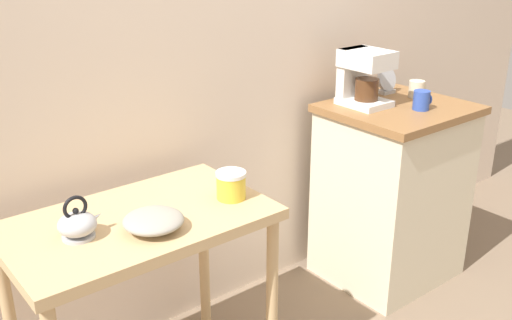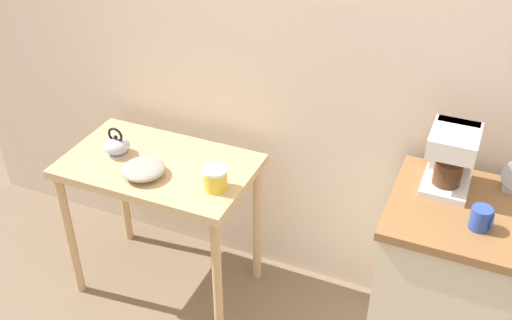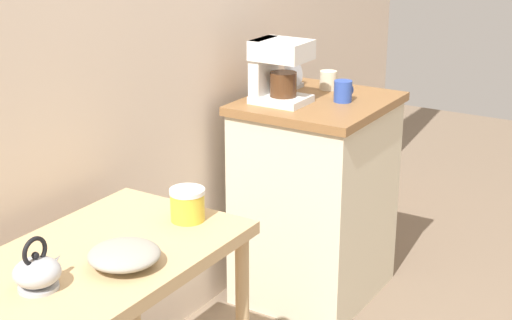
# 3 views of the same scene
# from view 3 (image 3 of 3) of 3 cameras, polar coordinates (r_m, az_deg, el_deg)

# --- Properties ---
(wooden_table) EXTENTS (0.89, 0.54, 0.77)m
(wooden_table) POSITION_cam_3_polar(r_m,az_deg,el_deg) (2.24, -11.77, -9.44)
(wooden_table) COLOR tan
(wooden_table) RESTS_ON ground_plane
(kitchen_counter) EXTENTS (0.64, 0.57, 0.90)m
(kitchen_counter) POSITION_cam_3_polar(r_m,az_deg,el_deg) (3.38, 4.43, -2.84)
(kitchen_counter) COLOR beige
(kitchen_counter) RESTS_ON ground_plane
(bowl_stoneware) EXTENTS (0.20, 0.20, 0.06)m
(bowl_stoneware) POSITION_cam_3_polar(r_m,az_deg,el_deg) (2.10, -9.77, -6.96)
(bowl_stoneware) COLOR #9E998C
(bowl_stoneware) RESTS_ON wooden_table
(teakettle) EXTENTS (0.15, 0.12, 0.14)m
(teakettle) POSITION_cam_3_polar(r_m,az_deg,el_deg) (2.04, -15.93, -8.00)
(teakettle) COLOR #B2B5BA
(teakettle) RESTS_ON wooden_table
(canister_enamel) EXTENTS (0.11, 0.11, 0.10)m
(canister_enamel) POSITION_cam_3_polar(r_m,az_deg,el_deg) (2.36, -5.12, -3.31)
(canister_enamel) COLOR gold
(canister_enamel) RESTS_ON wooden_table
(coffee_maker) EXTENTS (0.18, 0.22, 0.26)m
(coffee_maker) POSITION_cam_3_polar(r_m,az_deg,el_deg) (3.15, 1.55, 6.81)
(coffee_maker) COLOR white
(coffee_maker) RESTS_ON kitchen_counter
(mug_blue) EXTENTS (0.08, 0.07, 0.09)m
(mug_blue) POSITION_cam_3_polar(r_m,az_deg,el_deg) (3.20, 6.50, 5.11)
(mug_blue) COLOR #2D4CAD
(mug_blue) RESTS_ON kitchen_counter
(mug_small_cream) EXTENTS (0.08, 0.08, 0.08)m
(mug_small_cream) POSITION_cam_3_polar(r_m,az_deg,el_deg) (3.40, 5.41, 5.94)
(mug_small_cream) COLOR beige
(mug_small_cream) RESTS_ON kitchen_counter
(table_clock) EXTENTS (0.12, 0.06, 0.13)m
(table_clock) POSITION_cam_3_polar(r_m,az_deg,el_deg) (3.41, 2.82, 6.33)
(table_clock) COLOR #B2B5BA
(table_clock) RESTS_ON kitchen_counter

